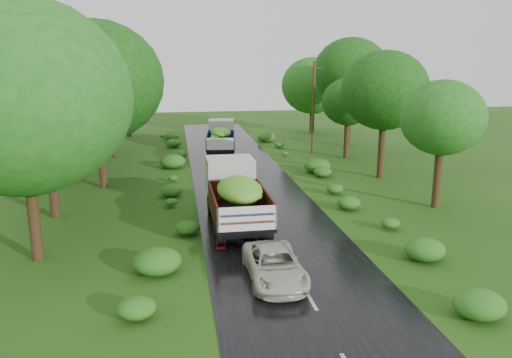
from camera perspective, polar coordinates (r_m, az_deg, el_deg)
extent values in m
plane|color=#1F440E|center=(17.20, 6.23, -13.53)|extent=(120.00, 120.00, 0.00)
cube|color=black|center=(21.63, 2.71, -7.55)|extent=(6.50, 80.00, 0.02)
cube|color=#BFB78C|center=(17.19, 6.23, -13.46)|extent=(0.12, 1.60, 0.00)
cube|color=#BFB78C|center=(20.72, 3.29, -8.51)|extent=(0.12, 1.60, 0.00)
cube|color=#BFB78C|center=(24.39, 1.26, -5.00)|extent=(0.12, 1.60, 0.00)
cube|color=#BFB78C|center=(28.15, -0.22, -2.42)|extent=(0.12, 1.60, 0.00)
cube|color=#BFB78C|center=(31.97, -1.34, -0.45)|extent=(0.12, 1.60, 0.00)
cube|color=#BFB78C|center=(35.83, -2.22, 1.10)|extent=(0.12, 1.60, 0.00)
cube|color=#BFB78C|center=(39.72, -2.93, 2.35)|extent=(0.12, 1.60, 0.00)
cube|color=#BFB78C|center=(43.62, -3.51, 3.37)|extent=(0.12, 1.60, 0.00)
cube|color=#BFB78C|center=(47.55, -4.00, 4.22)|extent=(0.12, 1.60, 0.00)
cube|color=#BFB78C|center=(51.48, -4.42, 4.95)|extent=(0.12, 1.60, 0.00)
cube|color=#BFB78C|center=(55.42, -4.77, 5.57)|extent=(0.12, 1.60, 0.00)
cube|color=black|center=(23.61, -2.24, -3.93)|extent=(1.90, 6.04, 0.30)
cylinder|color=black|center=(25.64, -5.19, -2.91)|extent=(0.31, 1.07, 1.07)
cylinder|color=black|center=(25.87, -0.60, -2.70)|extent=(0.31, 1.07, 1.07)
cylinder|color=black|center=(22.26, -4.44, -5.50)|extent=(0.31, 1.07, 1.07)
cylinder|color=black|center=(22.53, 0.85, -5.22)|extent=(0.31, 1.07, 1.07)
cylinder|color=black|center=(21.23, -4.15, -6.47)|extent=(0.31, 1.07, 1.07)
cylinder|color=black|center=(21.52, 1.39, -6.16)|extent=(0.31, 1.07, 1.07)
cube|color=maroon|center=(20.98, -4.04, -7.41)|extent=(0.36, 0.05, 0.48)
cube|color=maroon|center=(21.26, 1.57, -7.08)|extent=(0.36, 0.05, 0.48)
cube|color=silver|center=(25.60, -2.98, 0.18)|extent=(2.38, 2.06, 2.03)
cube|color=black|center=(22.48, -1.87, -4.21)|extent=(2.50, 4.62, 0.17)
cube|color=#44130C|center=(22.18, -4.93, -2.90)|extent=(0.13, 4.60, 1.02)
cube|color=#44130C|center=(22.49, 1.12, -2.62)|extent=(0.13, 4.60, 1.02)
cube|color=#44130C|center=(24.46, -2.61, -1.28)|extent=(2.46, 0.11, 1.02)
cube|color=silver|center=(20.17, -1.00, -4.56)|extent=(2.46, 0.11, 1.02)
ellipsoid|color=#4A9A1C|center=(22.13, -1.90, -1.17)|extent=(2.10, 3.88, 1.07)
cube|color=black|center=(41.65, -4.01, 3.72)|extent=(2.28, 5.62, 0.27)
cylinder|color=black|center=(43.66, -5.19, 3.96)|extent=(0.38, 0.99, 0.97)
cylinder|color=black|center=(43.62, -2.72, 4.00)|extent=(0.38, 0.99, 0.97)
cylinder|color=black|center=(40.49, -5.38, 3.19)|extent=(0.38, 0.99, 0.97)
cylinder|color=black|center=(40.44, -2.71, 3.22)|extent=(0.38, 0.99, 0.97)
cylinder|color=black|center=(39.51, -5.44, 2.93)|extent=(0.38, 0.99, 0.97)
cylinder|color=black|center=(39.47, -2.71, 2.96)|extent=(0.38, 0.99, 0.97)
cube|color=maroon|center=(39.23, -5.46, 2.53)|extent=(0.33, 0.08, 0.44)
cube|color=maroon|center=(39.18, -2.70, 2.56)|extent=(0.33, 0.08, 0.44)
cube|color=silver|center=(43.64, -3.98, 5.58)|extent=(2.34, 2.07, 1.84)
cube|color=black|center=(40.61, -4.05, 3.76)|extent=(2.69, 4.40, 0.16)
cube|color=navy|center=(40.56, -5.58, 4.49)|extent=(0.55, 4.15, 0.92)
cube|color=navy|center=(40.51, -2.53, 4.53)|extent=(0.55, 4.15, 0.92)
cube|color=navy|center=(42.54, -4.00, 4.95)|extent=(2.23, 0.33, 0.92)
cube|color=silver|center=(38.50, -4.12, 4.02)|extent=(2.23, 0.33, 0.92)
ellipsoid|color=#4A9A1C|center=(40.43, -4.07, 5.32)|extent=(2.26, 3.69, 0.97)
imported|color=beige|center=(18.18, 2.12, -9.81)|extent=(1.91, 4.13, 1.15)
cylinder|color=#382616|center=(41.68, 6.58, 8.05)|extent=(0.25, 0.25, 7.57)
cube|color=#382616|center=(41.49, 6.70, 12.47)|extent=(1.31, 0.39, 0.09)
cylinder|color=black|center=(20.93, -24.54, 0.93)|extent=(0.46, 0.46, 7.33)
ellipsoid|color=#0D420C|center=(20.56, -25.32, 8.51)|extent=(4.05, 4.05, 3.64)
cylinder|color=black|center=(26.46, -22.65, 4.18)|extent=(0.47, 0.47, 7.89)
ellipsoid|color=#0D420C|center=(26.19, -23.26, 10.65)|extent=(3.77, 3.77, 3.39)
cylinder|color=black|center=(31.71, -17.44, 5.56)|extent=(0.46, 0.46, 7.38)
ellipsoid|color=#0D420C|center=(31.46, -17.81, 10.61)|extent=(3.99, 3.99, 3.59)
cylinder|color=black|center=(37.67, -21.36, 6.86)|extent=(0.47, 0.47, 7.91)
ellipsoid|color=#0D420C|center=(37.48, -21.77, 11.41)|extent=(4.18, 4.18, 3.76)
cylinder|color=black|center=(41.42, -16.10, 6.83)|extent=(0.44, 0.44, 6.51)
ellipsoid|color=#0D420C|center=(41.22, -16.33, 10.24)|extent=(3.28, 3.28, 2.95)
cylinder|color=black|center=(46.62, -16.83, 8.24)|extent=(0.47, 0.47, 7.72)
ellipsoid|color=#0D420C|center=(46.46, -17.09, 11.84)|extent=(3.93, 3.93, 3.54)
cylinder|color=black|center=(52.16, -14.52, 8.70)|extent=(0.46, 0.46, 7.34)
ellipsoid|color=#0D420C|center=(52.01, -14.71, 11.76)|extent=(3.63, 3.63, 3.27)
cylinder|color=black|center=(27.96, 20.19, 2.35)|extent=(0.41, 0.41, 5.49)
ellipsoid|color=#1D5A16|center=(27.66, 20.55, 6.59)|extent=(2.95, 2.95, 2.65)
cylinder|color=black|center=(33.93, 14.26, 5.58)|extent=(0.44, 0.44, 6.58)
ellipsoid|color=#1D5A16|center=(33.69, 14.51, 9.79)|extent=(3.37, 3.37, 3.04)
cylinder|color=black|center=(40.33, 10.35, 5.94)|extent=(0.40, 0.40, 5.08)
ellipsoid|color=#1D5A16|center=(40.12, 10.47, 8.68)|extent=(2.87, 2.87, 2.58)
cylinder|color=black|center=(45.68, 10.65, 8.36)|extent=(0.46, 0.46, 7.51)
ellipsoid|color=#1D5A16|center=(45.51, 10.81, 11.94)|extent=(3.64, 3.64, 3.28)
cylinder|color=black|center=(53.31, 6.41, 8.25)|extent=(0.42, 0.42, 5.67)
ellipsoid|color=#1D5A16|center=(53.15, 6.47, 10.56)|extent=(3.61, 3.61, 3.25)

